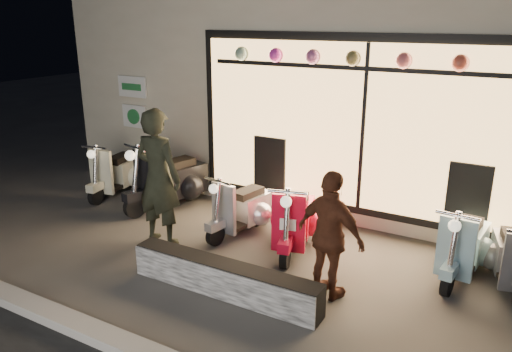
{
  "coord_description": "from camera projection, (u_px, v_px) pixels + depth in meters",
  "views": [
    {
      "loc": [
        2.92,
        -4.92,
        3.1
      ],
      "look_at": [
        -0.21,
        0.6,
        1.05
      ],
      "focal_mm": 35.0,
      "sensor_mm": 36.0,
      "label": 1
    }
  ],
  "objects": [
    {
      "name": "scooter_blue",
      "position": [
        465.0,
        244.0,
        6.22
      ],
      "size": [
        0.5,
        1.33,
        0.95
      ],
      "rotation": [
        0.0,
        0.0,
        -0.1
      ],
      "color": "black",
      "rests_on": "ground"
    },
    {
      "name": "ground",
      "position": [
        247.0,
        269.0,
        6.4
      ],
      "size": [
        40.0,
        40.0,
        0.0
      ],
      "primitive_type": "plane",
      "color": "#383533",
      "rests_on": "ground"
    },
    {
      "name": "man",
      "position": [
        158.0,
        178.0,
        6.87
      ],
      "size": [
        0.71,
        0.48,
        1.94
      ],
      "primitive_type": "imported",
      "rotation": [
        0.0,
        0.0,
        3.16
      ],
      "color": "black",
      "rests_on": "ground"
    },
    {
      "name": "scooter_cream",
      "position": [
        120.0,
        172.0,
        9.07
      ],
      "size": [
        0.56,
        1.37,
        0.97
      ],
      "rotation": [
        0.0,
        0.0,
        0.15
      ],
      "color": "black",
      "rests_on": "ground"
    },
    {
      "name": "graffiti_barrier",
      "position": [
        224.0,
        279.0,
        5.76
      ],
      "size": [
        2.4,
        0.28,
        0.4
      ],
      "primitive_type": "cube",
      "color": "black",
      "rests_on": "ground"
    },
    {
      "name": "scooter_grey",
      "position": [
        512.0,
        256.0,
        5.97
      ],
      "size": [
        0.57,
        1.23,
        0.88
      ],
      "rotation": [
        0.0,
        0.0,
        0.22
      ],
      "color": "black",
      "rests_on": "ground"
    },
    {
      "name": "shop_building",
      "position": [
        375.0,
        68.0,
        9.87
      ],
      "size": [
        10.2,
        6.23,
        4.2
      ],
      "color": "beige",
      "rests_on": "ground"
    },
    {
      "name": "kerb",
      "position": [
        140.0,
        352.0,
        4.72
      ],
      "size": [
        40.0,
        0.25,
        0.12
      ],
      "primitive_type": "cube",
      "color": "slate",
      "rests_on": "ground"
    },
    {
      "name": "scooter_black",
      "position": [
        175.0,
        179.0,
        8.44
      ],
      "size": [
        0.75,
        1.57,
        1.12
      ],
      "rotation": [
        0.0,
        0.0,
        -0.24
      ],
      "color": "black",
      "rests_on": "ground"
    },
    {
      "name": "woman",
      "position": [
        330.0,
        236.0,
        5.56
      ],
      "size": [
        0.95,
        0.6,
        1.51
      ],
      "primitive_type": "imported",
      "rotation": [
        0.0,
        0.0,
        2.86
      ],
      "color": "#592D1C",
      "rests_on": "ground"
    },
    {
      "name": "scooter_red",
      "position": [
        295.0,
        218.0,
        6.96
      ],
      "size": [
        0.68,
        1.38,
        0.99
      ],
      "rotation": [
        0.0,
        0.0,
        0.27
      ],
      "color": "black",
      "rests_on": "ground"
    },
    {
      "name": "scooter_silver",
      "position": [
        246.0,
        208.0,
        7.43
      ],
      "size": [
        0.55,
        1.29,
        0.91
      ],
      "rotation": [
        0.0,
        0.0,
        -0.17
      ],
      "color": "black",
      "rests_on": "ground"
    }
  ]
}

